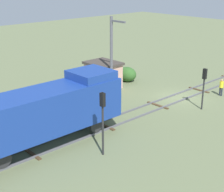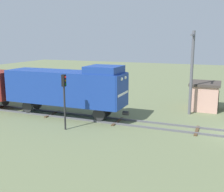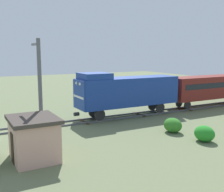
% 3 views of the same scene
% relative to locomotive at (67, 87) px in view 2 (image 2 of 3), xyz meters
% --- Properties ---
extents(locomotive, '(2.90, 11.60, 4.60)m').
position_rel_locomotive_xyz_m(locomotive, '(0.00, 0.00, 0.00)').
color(locomotive, navy).
rests_on(locomotive, railway_track).
extents(traffic_signal_mid, '(0.32, 0.34, 4.34)m').
position_rel_locomotive_xyz_m(traffic_signal_mid, '(-3.40, -1.80, 0.24)').
color(traffic_signal_mid, '#262628').
rests_on(traffic_signal_mid, ground).
extents(catenary_mast, '(1.94, 0.28, 7.71)m').
position_rel_locomotive_xyz_m(catenary_mast, '(4.94, -10.26, 1.33)').
color(catenary_mast, '#595960').
rests_on(catenary_mast, ground).
extents(relay_hut, '(3.50, 2.90, 2.74)m').
position_rel_locomotive_xyz_m(relay_hut, '(7.50, -11.40, -1.38)').
color(relay_hut, '#D19E8C').
rests_on(relay_hut, ground).
extents(bush_near, '(1.67, 1.37, 1.22)m').
position_rel_locomotive_xyz_m(bush_near, '(10.00, 0.88, -2.17)').
color(bush_near, '#258626').
rests_on(bush_near, ground).
extents(bush_far, '(1.70, 1.39, 1.24)m').
position_rel_locomotive_xyz_m(bush_far, '(6.94, 0.40, -2.16)').
color(bush_far, '#327926').
rests_on(bush_far, ground).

